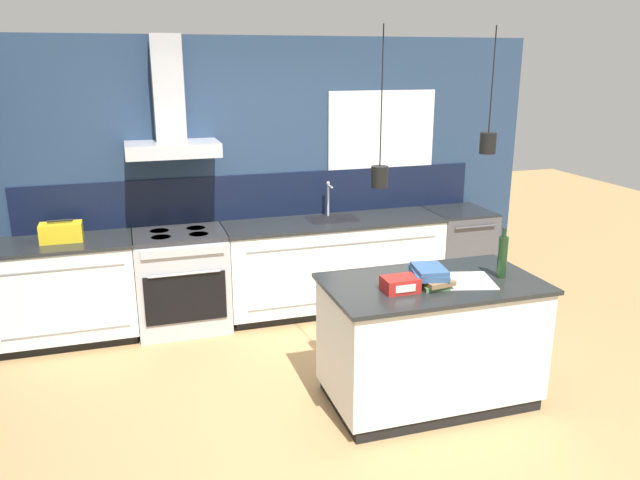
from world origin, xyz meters
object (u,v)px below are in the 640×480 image
Objects in this scene: oven_range at (182,280)px; yellow_toolbox at (61,232)px; red_supply_box at (400,284)px; dishwasher at (457,253)px; bottle_on_island at (502,256)px; book_stack at (430,276)px.

yellow_toolbox is (-0.97, 0.00, 0.54)m from oven_range.
red_supply_box is at bearing -40.80° from yellow_toolbox.
red_supply_box is at bearing -56.60° from oven_range.
dishwasher is 2.51× the size of bottle_on_island.
oven_range is at bearing 123.40° from red_supply_box.
oven_range is 1.11m from yellow_toolbox.
red_supply_box is at bearing -177.00° from bottle_on_island.
bottle_on_island is 1.04× the size of book_stack.
dishwasher is 3.90× the size of red_supply_box.
red_supply_box is (-0.80, -0.04, -0.11)m from bottle_on_island.
red_supply_box is (-0.24, -0.05, -0.02)m from book_stack.
yellow_toolbox is at bearing 180.00° from dishwasher.
bottle_on_island reaches higher than yellow_toolbox.
dishwasher is at bearing 0.09° from oven_range.
book_stack is at bearing 10.89° from red_supply_box.
oven_range is at bearing 137.61° from bottle_on_island.
book_stack is at bearing 179.49° from bottle_on_island.
oven_range is at bearing -0.26° from yellow_toolbox.
bottle_on_island is 0.80m from red_supply_box.
oven_range is 2.62× the size of book_stack.
dishwasher is at bearing 51.47° from red_supply_box.
book_stack is 1.49× the size of red_supply_box.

